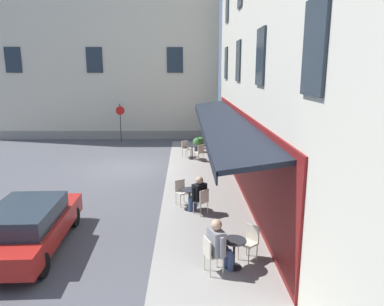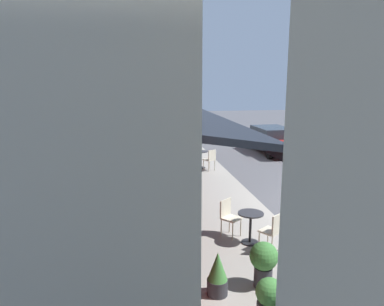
{
  "view_description": "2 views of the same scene",
  "coord_description": "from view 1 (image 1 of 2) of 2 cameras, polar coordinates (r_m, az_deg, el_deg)",
  "views": [
    {
      "loc": [
        -17.6,
        -2.67,
        4.8
      ],
      "look_at": [
        -2.95,
        -2.95,
        1.45
      ],
      "focal_mm": 33.83,
      "sensor_mm": 36.0,
      "label": 1
    },
    {
      "loc": [
        9.56,
        -5.68,
        3.76
      ],
      "look_at": [
        -3.34,
        -3.58,
        1.14
      ],
      "focal_mm": 33.95,
      "sensor_mm": 36.0,
      "label": 2
    }
  ],
  "objects": [
    {
      "name": "potted_plant_by_steps",
      "position": [
        25.26,
        2.14,
        2.89
      ],
      "size": [
        0.43,
        0.43,
        0.76
      ],
      "color": "brown",
      "rests_on": "ground_plane"
    },
    {
      "name": "back_alley_steps",
      "position": [
        24.7,
        3.38,
        2.23
      ],
      "size": [
        2.4,
        1.75,
        0.6
      ],
      "color": "gray",
      "rests_on": "ground_plane"
    },
    {
      "name": "potted_plant_entrance_right",
      "position": [
        22.74,
        1.39,
        1.69
      ],
      "size": [
        0.45,
        0.45,
        0.74
      ],
      "color": "#4C4C51",
      "rests_on": "ground_plane"
    },
    {
      "name": "seated_patron_in_black",
      "position": [
        12.4,
        0.94,
        -6.39
      ],
      "size": [
        0.66,
        0.64,
        1.33
      ],
      "color": "navy",
      "rests_on": "ground_plane"
    },
    {
      "name": "cafe_table_near_entrance",
      "position": [
        12.76,
        -0.34,
        -6.85
      ],
      "size": [
        0.6,
        0.6,
        0.75
      ],
      "color": "black",
      "rests_on": "ground_plane"
    },
    {
      "name": "parked_car_red",
      "position": [
        10.9,
        -24.43,
        -10.37
      ],
      "size": [
        4.35,
        1.94,
        1.33
      ],
      "color": "#A81E19",
      "rests_on": "ground_plane"
    },
    {
      "name": "cafe_chair_cream_corner_left",
      "position": [
        9.0,
        2.97,
        -15.34
      ],
      "size": [
        0.52,
        0.52,
        0.91
      ],
      "color": "beige",
      "rests_on": "ground_plane"
    },
    {
      "name": "corner_building_facade",
      "position": [
        31.33,
        -13.08,
        17.5
      ],
      "size": [
        10.12,
        17.0,
        15.0
      ],
      "color": "beige",
      "rests_on": "ground_plane"
    },
    {
      "name": "cafe_chair_cream_near_door",
      "position": [
        13.26,
        -1.74,
        -5.83
      ],
      "size": [
        0.55,
        0.55,
        0.91
      ],
      "color": "beige",
      "rests_on": "ground_plane"
    },
    {
      "name": "cafe_chair_cream_back_row",
      "position": [
        12.3,
        1.63,
        -7.34
      ],
      "size": [
        0.56,
        0.56,
        0.91
      ],
      "color": "beige",
      "rests_on": "ground_plane"
    },
    {
      "name": "sidewalk_cafe_terrace",
      "position": [
        15.15,
        1.72,
        -5.59
      ],
      "size": [
        20.5,
        3.2,
        0.01
      ],
      "primitive_type": "cube",
      "color": "gray",
      "rests_on": "ground_plane"
    },
    {
      "name": "cafe_table_mid_terrace",
      "position": [
        9.28,
        6.64,
        -14.88
      ],
      "size": [
        0.6,
        0.6,
        0.75
      ],
      "color": "black",
      "rests_on": "ground_plane"
    },
    {
      "name": "potted_plant_under_sign",
      "position": [
        21.76,
        0.82,
        1.51
      ],
      "size": [
        0.53,
        0.53,
        0.87
      ],
      "color": "#2D2D33",
      "rests_on": "ground_plane"
    },
    {
      "name": "cafe_chair_cream_by_window",
      "position": [
        19.51,
        1.2,
        0.29
      ],
      "size": [
        0.56,
        0.56,
        0.91
      ],
      "color": "beige",
      "rests_on": "ground_plane"
    },
    {
      "name": "cafe_table_streetside",
      "position": [
        19.99,
        0.01,
        0.43
      ],
      "size": [
        0.6,
        0.6,
        0.75
      ],
      "color": "black",
      "rests_on": "ground_plane"
    },
    {
      "name": "no_parking_sign",
      "position": [
        25.19,
        -11.24,
        5.78
      ],
      "size": [
        0.23,
        0.55,
        2.6
      ],
      "color": "black",
      "rests_on": "ground_plane"
    },
    {
      "name": "potted_plant_entrance_left",
      "position": [
        21.94,
        3.14,
        1.28
      ],
      "size": [
        0.37,
        0.37,
        0.81
      ],
      "color": "#2D2D33",
      "rests_on": "ground_plane"
    },
    {
      "name": "ground_plane",
      "position": [
        18.43,
        -9.41,
        -2.39
      ],
      "size": [
        70.0,
        70.0,
        0.0
      ],
      "primitive_type": "plane",
      "color": "#4C4C51"
    },
    {
      "name": "potted_plant_mid_terrace",
      "position": [
        23.59,
        3.44,
        2.2
      ],
      "size": [
        0.4,
        0.4,
        0.9
      ],
      "color": "brown",
      "rests_on": "ground_plane"
    },
    {
      "name": "seated_companion_in_grey",
      "position": [
        9.0,
        4.28,
        -14.1
      ],
      "size": [
        0.67,
        0.67,
        1.36
      ],
      "color": "navy",
      "rests_on": "ground_plane"
    },
    {
      "name": "cafe_chair_cream_corner_right",
      "position": [
        20.48,
        -1.02,
        0.9
      ],
      "size": [
        0.56,
        0.56,
        0.91
      ],
      "color": "beige",
      "rests_on": "ground_plane"
    },
    {
      "name": "cafe_chair_cream_under_awning",
      "position": [
        9.69,
        9.13,
        -13.31
      ],
      "size": [
        0.57,
        0.57,
        0.91
      ],
      "color": "beige",
      "rests_on": "ground_plane"
    }
  ]
}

